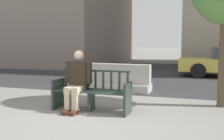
% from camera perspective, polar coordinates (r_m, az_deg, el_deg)
% --- Properties ---
extents(ground_plane, '(200.00, 200.00, 0.00)m').
position_cam_1_polar(ground_plane, '(4.82, -8.06, -11.67)').
color(ground_plane, gray).
extents(street_asphalt, '(120.00, 12.00, 0.01)m').
position_cam_1_polar(street_asphalt, '(13.07, 8.58, -0.50)').
color(street_asphalt, '#333335').
rests_on(street_asphalt, ground).
extents(street_bench, '(1.70, 0.57, 0.88)m').
position_cam_1_polar(street_bench, '(5.47, -4.65, -5.21)').
color(street_bench, '#28382D').
rests_on(street_bench, ground).
extents(seated_person, '(0.58, 0.73, 1.31)m').
position_cam_1_polar(seated_person, '(5.50, -7.88, -2.08)').
color(seated_person, '#2D2319').
rests_on(seated_person, ground).
extents(jersey_barrier_centre, '(2.03, 0.77, 0.84)m').
position_cam_1_polar(jersey_barrier_centre, '(7.80, 1.50, -2.27)').
color(jersey_barrier_centre, '#ADA89E').
rests_on(jersey_barrier_centre, ground).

